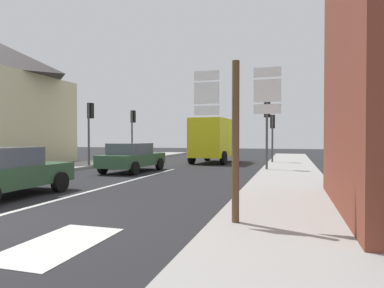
# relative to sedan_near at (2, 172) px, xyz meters

# --- Properties ---
(ground_plane) EXTENTS (80.00, 80.00, 0.00)m
(ground_plane) POSITION_rel_sedan_near_xyz_m (1.73, 7.90, -0.76)
(ground_plane) COLOR #232326
(sidewalk_right) EXTENTS (2.85, 44.00, 0.14)m
(sidewalk_right) POSITION_rel_sedan_near_xyz_m (7.93, 5.90, -0.69)
(sidewalk_right) COLOR #9E9B96
(sidewalk_right) RESTS_ON ground
(sidewalk_left) EXTENTS (2.85, 44.00, 0.14)m
(sidewalk_left) POSITION_rel_sedan_near_xyz_m (-4.46, 5.90, -0.69)
(sidewalk_left) COLOR #9E9B96
(sidewalk_left) RESTS_ON ground
(lane_centre_stripe) EXTENTS (0.16, 12.00, 0.01)m
(lane_centre_stripe) POSITION_rel_sedan_near_xyz_m (1.73, 3.90, -0.75)
(lane_centre_stripe) COLOR silver
(lane_centre_stripe) RESTS_ON ground
(lane_turn_arrow) EXTENTS (1.20, 2.20, 0.01)m
(lane_turn_arrow) POSITION_rel_sedan_near_xyz_m (4.36, -3.10, -0.75)
(lane_turn_arrow) COLOR silver
(lane_turn_arrow) RESTS_ON ground
(clapboard_house_left) EXTENTS (7.40, 8.56, 8.19)m
(clapboard_house_left) POSITION_rel_sedan_near_xyz_m (-11.01, 10.61, 3.38)
(clapboard_house_left) COLOR beige
(clapboard_house_left) RESTS_ON ground
(sedan_near) EXTENTS (1.97, 4.20, 1.47)m
(sedan_near) POSITION_rel_sedan_near_xyz_m (0.00, 0.00, 0.00)
(sedan_near) COLOR #2D5133
(sedan_near) RESTS_ON ground
(sedan_far) EXTENTS (2.18, 4.30, 1.47)m
(sedan_far) POSITION_rel_sedan_near_xyz_m (0.19, 7.89, 0.00)
(sedan_far) COLOR #2D5133
(sedan_far) RESTS_ON ground
(delivery_truck) EXTENTS (2.78, 5.14, 3.05)m
(delivery_truck) POSITION_rel_sedan_near_xyz_m (2.82, 15.24, 0.89)
(delivery_truck) COLOR yellow
(delivery_truck) RESTS_ON ground
(route_sign_post) EXTENTS (1.66, 0.14, 3.20)m
(route_sign_post) POSITION_rel_sedan_near_xyz_m (6.99, -1.38, 1.15)
(route_sign_post) COLOR brown
(route_sign_post) RESTS_ON ground
(traffic_light_far_left) EXTENTS (0.30, 0.49, 3.79)m
(traffic_light_far_left) POSITION_rel_sedan_near_xyz_m (-3.34, 15.11, 2.05)
(traffic_light_far_left) COLOR #47474C
(traffic_light_far_left) RESTS_ON ground
(traffic_light_far_right) EXTENTS (0.30, 0.49, 3.28)m
(traffic_light_far_right) POSITION_rel_sedan_near_xyz_m (6.81, 15.32, 1.67)
(traffic_light_far_right) COLOR #47474C
(traffic_light_far_right) RESTS_ON ground
(traffic_light_near_right) EXTENTS (0.30, 0.49, 3.71)m
(traffic_light_near_right) POSITION_rel_sedan_near_xyz_m (6.81, 9.98, 1.99)
(traffic_light_near_right) COLOR #47474C
(traffic_light_near_right) RESTS_ON ground
(traffic_light_near_left) EXTENTS (0.30, 0.49, 3.79)m
(traffic_light_near_left) POSITION_rel_sedan_near_xyz_m (-3.34, 9.54, 2.05)
(traffic_light_near_left) COLOR #47474C
(traffic_light_near_left) RESTS_ON ground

